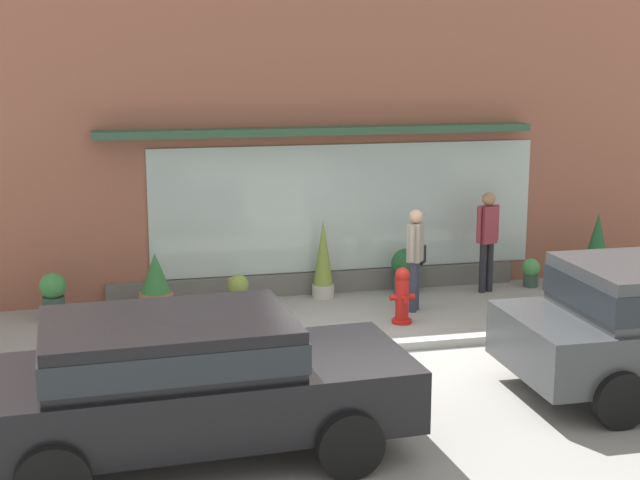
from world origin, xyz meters
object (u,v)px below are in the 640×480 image
at_px(fire_hydrant, 402,296).
at_px(potted_plant_corner_tall, 238,291).
at_px(potted_plant_trailing_edge, 156,286).
at_px(parked_car_black, 183,377).
at_px(pedestrian_with_handbag, 416,253).
at_px(potted_plant_doorstep, 323,260).
at_px(potted_plant_window_left, 406,269).
at_px(potted_plant_window_right, 597,252).
at_px(potted_plant_window_center, 531,271).
at_px(potted_plant_by_entrance, 53,295).
at_px(pedestrian_passerby, 487,234).

height_order(fire_hydrant, potted_plant_corner_tall, fire_hydrant).
bearing_deg(potted_plant_trailing_edge, fire_hydrant, -19.37).
bearing_deg(parked_car_black, fire_hydrant, 44.76).
bearing_deg(potted_plant_trailing_edge, pedestrian_with_handbag, -9.28).
distance_m(potted_plant_doorstep, potted_plant_window_left, 1.43).
height_order(potted_plant_corner_tall, potted_plant_window_left, potted_plant_window_left).
bearing_deg(potted_plant_window_left, potted_plant_window_right, -6.61).
bearing_deg(potted_plant_window_left, pedestrian_with_handbag, -100.45).
bearing_deg(potted_plant_trailing_edge, potted_plant_doorstep, 9.26).
xyz_separation_m(fire_hydrant, potted_plant_doorstep, (-0.81, 1.71, 0.21)).
relative_size(pedestrian_with_handbag, potted_plant_window_center, 3.28).
relative_size(potted_plant_trailing_edge, potted_plant_window_right, 0.76).
bearing_deg(potted_plant_window_left, potted_plant_by_entrance, -177.66).
distance_m(pedestrian_with_handbag, potted_plant_trailing_edge, 4.08).
bearing_deg(parked_car_black, potted_plant_doorstep, 60.95).
distance_m(fire_hydrant, potted_plant_trailing_edge, 3.80).
bearing_deg(potted_plant_by_entrance, pedestrian_passerby, 0.12).
distance_m(potted_plant_window_center, potted_plant_trailing_edge, 6.47).
distance_m(pedestrian_passerby, potted_plant_window_center, 1.18).
relative_size(potted_plant_corner_tall, potted_plant_window_right, 0.44).
xyz_separation_m(potted_plant_corner_tall, potted_plant_window_left, (2.90, 0.33, 0.11)).
bearing_deg(potted_plant_corner_tall, potted_plant_window_center, 2.89).
distance_m(pedestrian_passerby, potted_plant_by_entrance, 7.12).
distance_m(potted_plant_corner_tall, potted_plant_window_left, 2.92).
relative_size(pedestrian_with_handbag, potted_plant_window_right, 1.25).
bearing_deg(potted_plant_window_right, fire_hydrant, -162.40).
relative_size(potted_plant_by_entrance, potted_plant_window_left, 0.95).
bearing_deg(pedestrian_passerby, potted_plant_window_right, 158.30).
relative_size(pedestrian_passerby, potted_plant_window_right, 1.32).
relative_size(pedestrian_passerby, potted_plant_trailing_edge, 1.73).
xyz_separation_m(pedestrian_passerby, potted_plant_window_center, (0.90, 0.15, -0.74)).
relative_size(pedestrian_with_handbag, potted_plant_corner_tall, 2.86).
xyz_separation_m(pedestrian_with_handbag, potted_plant_trailing_edge, (-4.00, 0.65, -0.46)).
distance_m(parked_car_black, potted_plant_by_entrance, 5.55).
relative_size(pedestrian_passerby, potted_plant_doorstep, 1.31).
bearing_deg(potted_plant_doorstep, potted_plant_trailing_edge, -170.74).
bearing_deg(potted_plant_trailing_edge, pedestrian_passerby, 1.61).
xyz_separation_m(pedestrian_with_handbag, potted_plant_window_center, (2.46, 0.95, -0.67)).
bearing_deg(potted_plant_doorstep, potted_plant_window_center, -2.34).
xyz_separation_m(pedestrian_passerby, potted_plant_by_entrance, (-7.09, -0.01, -0.61)).
bearing_deg(pedestrian_with_handbag, potted_plant_trailing_edge, 116.11).
xyz_separation_m(potted_plant_doorstep, potted_plant_window_center, (3.68, -0.15, -0.37)).
height_order(fire_hydrant, potted_plant_window_right, potted_plant_window_right).
xyz_separation_m(potted_plant_by_entrance, potted_plant_window_left, (5.72, 0.23, 0.02)).
distance_m(potted_plant_by_entrance, potted_plant_window_right, 9.06).
height_order(potted_plant_by_entrance, potted_plant_corner_tall, potted_plant_by_entrance).
xyz_separation_m(potted_plant_trailing_edge, potted_plant_window_right, (7.52, -0.01, 0.15)).
bearing_deg(potted_plant_corner_tall, fire_hydrant, -29.49).
height_order(potted_plant_doorstep, potted_plant_window_right, potted_plant_doorstep).
bearing_deg(potted_plant_window_center, parked_car_black, -139.79).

